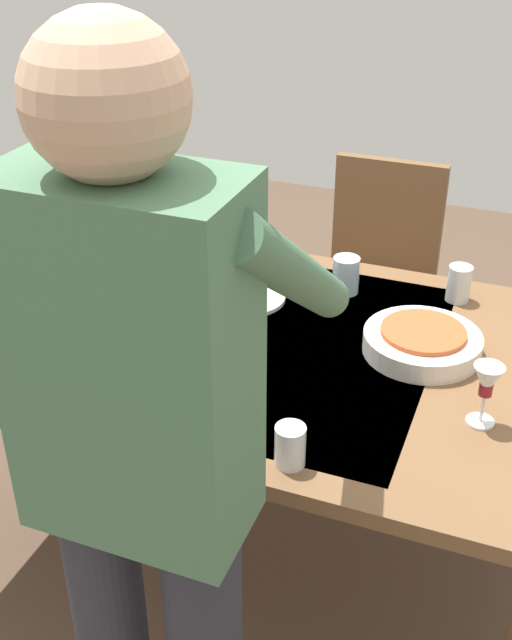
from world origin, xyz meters
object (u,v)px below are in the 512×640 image
Objects in this scene: water_cup_near_right at (290,446)px; dinner_plate_near at (114,339)px; person_server at (147,468)px; dinner_plate_far at (246,297)px; wine_glass_right at (98,249)px; serving_bowl_pasta at (422,341)px; water_cup_far_left at (459,284)px; dining_table at (256,356)px; wine_glass_left at (487,384)px; water_cup_near_left at (346,275)px; wine_bottle at (203,235)px; chair_near at (378,271)px.

water_cup_near_right is 0.66m from dinner_plate_near.
person_server is 7.34× the size of dinner_plate_far.
wine_glass_right reaches higher than water_cup_near_right.
water_cup_far_left is at bearing -97.31° from serving_bowl_pasta.
water_cup_far_left is 0.46× the size of dinner_plate_near.
person_server is at bearing 68.50° from water_cup_near_right.
wine_glass_right is (0.55, -0.13, 0.17)m from dining_table.
wine_glass_left is 1.39× the size of water_cup_near_left.
dinner_plate_near is at bearing 126.23° from wine_glass_right.
wine_bottle is 3.14× the size of water_cup_near_right.
wine_glass_right is 0.97m from serving_bowl_pasta.
water_cup_near_left is (-0.45, -0.00, -0.06)m from wine_bottle.
serving_bowl_pasta is at bearing -109.34° from person_server.
water_cup_far_left is at bearing -104.05° from water_cup_near_right.
dinner_plate_far is at bearing 29.71° from water_cup_near_left.
water_cup_near_right is at bearing 119.20° from dining_table.
wine_glass_right reaches higher than dinner_plate_far.
wine_glass_right is at bearing -35.81° from water_cup_near_right.
water_cup_near_left is 0.47× the size of dinner_plate_near.
wine_glass_right is (0.25, 0.20, -0.01)m from wine_bottle.
chair_near is 0.64m from water_cup_near_left.
person_server is at bearing 52.33° from wine_glass_left.
person_server reaches higher than dining_table.
chair_near reaches higher than water_cup_far_left.
wine_glass_left is at bearing 164.91° from dining_table.
water_cup_near_right is at bearing 95.45° from chair_near.
dining_table is at bearing 10.75° from serving_bowl_pasta.
water_cup_near_right is 0.89× the size of water_cup_far_left.
water_cup_near_left is 0.37m from serving_bowl_pasta.
serving_bowl_pasta is at bearing 137.68° from water_cup_near_left.
water_cup_near_left is at bearing 92.84° from chair_near.
chair_near is 1.19m from dinner_plate_near.
serving_bowl_pasta reaches higher than dinner_plate_far.
dinner_plate_near and dinner_plate_far have the same top height.
dining_table is at bearing -60.80° from water_cup_near_right.
chair_near is at bearing -87.16° from water_cup_near_left.
water_cup_near_right reaches higher than dining_table.
person_server reaches higher than serving_bowl_pasta.
water_cup_near_left is (-0.70, -0.20, -0.05)m from wine_glass_right.
chair_near is 3.96× the size of dinner_plate_near.
wine_glass_right reaches higher than water_cup_near_left.
chair_near is 3.03× the size of serving_bowl_pasta.
person_server reaches higher than water_cup_near_right.
person_server reaches higher than water_cup_far_left.
water_cup_near_right is (-0.25, 0.45, 0.11)m from dining_table.
dining_table is 0.47m from wine_bottle.
dining_table is 0.59m from wine_glass_right.
chair_near is 6.03× the size of wine_glass_left.
water_cup_near_right is at bearing 39.23° from wine_glass_left.
water_cup_near_left is at bearing 12.33° from water_cup_far_left.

